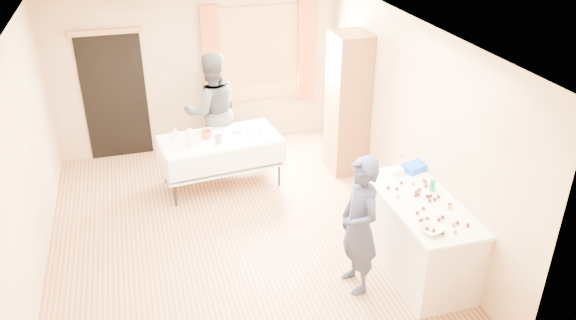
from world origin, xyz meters
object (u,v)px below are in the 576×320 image
object	(u,v)px
party_table	(221,157)
girl	(359,226)
counter	(419,235)
cabinet	(348,104)
chair	(223,135)
woman	(213,111)

from	to	relation	value
party_table	girl	world-z (taller)	girl
counter	girl	size ratio (longest dim) A/B	1.04
counter	girl	distance (m)	0.86
cabinet	counter	size ratio (longest dim) A/B	1.29
counter	chair	bearing A→B (deg)	113.89
party_table	chair	size ratio (longest dim) A/B	1.79
cabinet	woman	size ratio (longest dim) A/B	1.18
chair	woman	size ratio (longest dim) A/B	0.55
cabinet	counter	distance (m)	2.60
party_table	counter	bearing A→B (deg)	-60.79
party_table	woman	size ratio (longest dim) A/B	0.99
cabinet	counter	bearing A→B (deg)	-92.26
cabinet	girl	xyz separation A→B (m)	(-0.89, -2.63, -0.27)
cabinet	woman	distance (m)	2.02
cabinet	woman	xyz separation A→B (m)	(-1.90, 0.69, -0.16)
chair	girl	size ratio (longest dim) A/B	0.62
chair	cabinet	bearing A→B (deg)	-33.63
girl	woman	bearing A→B (deg)	-168.29
cabinet	party_table	size ratio (longest dim) A/B	1.20
cabinet	girl	size ratio (longest dim) A/B	1.33
party_table	girl	distance (m)	2.87
party_table	cabinet	bearing A→B (deg)	-6.98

